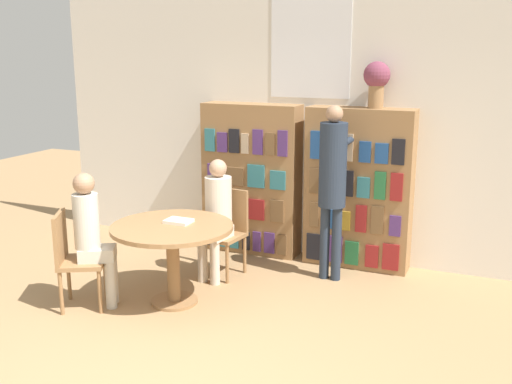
{
  "coord_description": "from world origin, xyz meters",
  "views": [
    {
      "loc": [
        2.07,
        -3.12,
        2.32
      ],
      "look_at": [
        -0.02,
        1.77,
        1.05
      ],
      "focal_mm": 42.0,
      "sensor_mm": 36.0,
      "label": 1
    }
  ],
  "objects_px": {
    "chair_near_camera": "(73,255)",
    "chair_left_side": "(226,227)",
    "reading_table": "(172,240)",
    "flower_vase": "(377,80)",
    "bookshelf_right": "(358,189)",
    "librarian_standing": "(333,176)",
    "bookshelf_left": "(251,179)",
    "seated_reader_left": "(216,212)",
    "seated_reader_right": "(92,233)"
  },
  "relations": [
    {
      "from": "flower_vase",
      "to": "reading_table",
      "type": "height_order",
      "value": "flower_vase"
    },
    {
      "from": "seated_reader_right",
      "to": "seated_reader_left",
      "type": "bearing_deg",
      "value": 117.14
    },
    {
      "from": "seated_reader_right",
      "to": "librarian_standing",
      "type": "relative_size",
      "value": 0.7
    },
    {
      "from": "flower_vase",
      "to": "librarian_standing",
      "type": "height_order",
      "value": "flower_vase"
    },
    {
      "from": "bookshelf_right",
      "to": "chair_near_camera",
      "type": "xyz_separation_m",
      "value": [
        -2.11,
        -2.09,
        -0.36
      ]
    },
    {
      "from": "chair_near_camera",
      "to": "chair_left_side",
      "type": "height_order",
      "value": "same"
    },
    {
      "from": "reading_table",
      "to": "chair_left_side",
      "type": "height_order",
      "value": "chair_left_side"
    },
    {
      "from": "flower_vase",
      "to": "seated_reader_right",
      "type": "relative_size",
      "value": 0.38
    },
    {
      "from": "chair_near_camera",
      "to": "librarian_standing",
      "type": "distance_m",
      "value": 2.6
    },
    {
      "from": "flower_vase",
      "to": "seated_reader_right",
      "type": "height_order",
      "value": "flower_vase"
    },
    {
      "from": "chair_near_camera",
      "to": "reading_table",
      "type": "bearing_deg",
      "value": 90.0
    },
    {
      "from": "bookshelf_right",
      "to": "seated_reader_left",
      "type": "distance_m",
      "value": 1.56
    },
    {
      "from": "bookshelf_left",
      "to": "seated_reader_left",
      "type": "xyz_separation_m",
      "value": [
        0.02,
        -0.95,
        -0.15
      ]
    },
    {
      "from": "seated_reader_right",
      "to": "librarian_standing",
      "type": "bearing_deg",
      "value": 101.13
    },
    {
      "from": "chair_near_camera",
      "to": "librarian_standing",
      "type": "relative_size",
      "value": 0.5
    },
    {
      "from": "seated_reader_left",
      "to": "seated_reader_right",
      "type": "relative_size",
      "value": 0.99
    },
    {
      "from": "chair_near_camera",
      "to": "bookshelf_right",
      "type": "bearing_deg",
      "value": 106.05
    },
    {
      "from": "chair_left_side",
      "to": "seated_reader_right",
      "type": "height_order",
      "value": "seated_reader_right"
    },
    {
      "from": "chair_left_side",
      "to": "reading_table",
      "type": "bearing_deg",
      "value": 90.0
    },
    {
      "from": "librarian_standing",
      "to": "seated_reader_right",
      "type": "bearing_deg",
      "value": -140.18
    },
    {
      "from": "flower_vase",
      "to": "librarian_standing",
      "type": "xyz_separation_m",
      "value": [
        -0.29,
        -0.51,
        -0.93
      ]
    },
    {
      "from": "bookshelf_left",
      "to": "bookshelf_right",
      "type": "relative_size",
      "value": 1.0
    },
    {
      "from": "seated_reader_left",
      "to": "bookshelf_right",
      "type": "bearing_deg",
      "value": -135.16
    },
    {
      "from": "chair_near_camera",
      "to": "bookshelf_left",
      "type": "bearing_deg",
      "value": 129.01
    },
    {
      "from": "bookshelf_left",
      "to": "librarian_standing",
      "type": "xyz_separation_m",
      "value": [
        1.11,
        -0.5,
        0.23
      ]
    },
    {
      "from": "chair_left_side",
      "to": "flower_vase",
      "type": "bearing_deg",
      "value": -142.9
    },
    {
      "from": "bookshelf_right",
      "to": "seated_reader_left",
      "type": "height_order",
      "value": "bookshelf_right"
    },
    {
      "from": "reading_table",
      "to": "librarian_standing",
      "type": "distance_m",
      "value": 1.72
    },
    {
      "from": "reading_table",
      "to": "bookshelf_left",
      "type": "bearing_deg",
      "value": 87.63
    },
    {
      "from": "bookshelf_left",
      "to": "reading_table",
      "type": "xyz_separation_m",
      "value": [
        -0.07,
        -1.66,
        -0.24
      ]
    },
    {
      "from": "flower_vase",
      "to": "reading_table",
      "type": "distance_m",
      "value": 2.62
    },
    {
      "from": "flower_vase",
      "to": "bookshelf_right",
      "type": "bearing_deg",
      "value": -177.92
    },
    {
      "from": "flower_vase",
      "to": "chair_near_camera",
      "type": "height_order",
      "value": "flower_vase"
    },
    {
      "from": "seated_reader_left",
      "to": "chair_left_side",
      "type": "bearing_deg",
      "value": -90.0
    },
    {
      "from": "bookshelf_left",
      "to": "chair_near_camera",
      "type": "bearing_deg",
      "value": -112.29
    },
    {
      "from": "seated_reader_right",
      "to": "reading_table",
      "type": "bearing_deg",
      "value": 90.0
    },
    {
      "from": "reading_table",
      "to": "chair_near_camera",
      "type": "xyz_separation_m",
      "value": [
        -0.79,
        -0.43,
        -0.12
      ]
    },
    {
      "from": "chair_near_camera",
      "to": "seated_reader_right",
      "type": "height_order",
      "value": "seated_reader_right"
    },
    {
      "from": "bookshelf_left",
      "to": "bookshelf_right",
      "type": "distance_m",
      "value": 1.25
    },
    {
      "from": "bookshelf_right",
      "to": "seated_reader_right",
      "type": "height_order",
      "value": "bookshelf_right"
    },
    {
      "from": "bookshelf_left",
      "to": "seated_reader_right",
      "type": "relative_size",
      "value": 1.37
    },
    {
      "from": "bookshelf_right",
      "to": "chair_left_side",
      "type": "height_order",
      "value": "bookshelf_right"
    },
    {
      "from": "bookshelf_left",
      "to": "librarian_standing",
      "type": "relative_size",
      "value": 0.96
    },
    {
      "from": "chair_near_camera",
      "to": "librarian_standing",
      "type": "bearing_deg",
      "value": 100.32
    },
    {
      "from": "bookshelf_right",
      "to": "seated_reader_left",
      "type": "xyz_separation_m",
      "value": [
        -1.23,
        -0.94,
        -0.15
      ]
    },
    {
      "from": "reading_table",
      "to": "seated_reader_right",
      "type": "bearing_deg",
      "value": -151.31
    },
    {
      "from": "chair_near_camera",
      "to": "chair_left_side",
      "type": "bearing_deg",
      "value": 117.0
    },
    {
      "from": "reading_table",
      "to": "seated_reader_left",
      "type": "xyz_separation_m",
      "value": [
        0.09,
        0.72,
        0.09
      ]
    },
    {
      "from": "librarian_standing",
      "to": "seated_reader_left",
      "type": "bearing_deg",
      "value": -157.71
    },
    {
      "from": "seated_reader_left",
      "to": "reading_table",
      "type": "bearing_deg",
      "value": 90.0
    }
  ]
}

